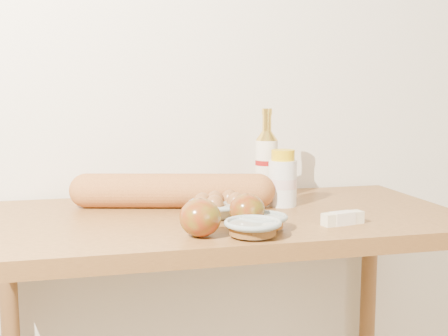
{
  "coord_description": "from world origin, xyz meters",
  "views": [
    {
      "loc": [
        -0.31,
        -0.17,
        1.21
      ],
      "look_at": [
        0.0,
        1.15,
        1.02
      ],
      "focal_mm": 45.0,
      "sensor_mm": 36.0,
      "label": 1
    }
  ],
  "objects_px": {
    "bourbon_bottle": "(266,163)",
    "egg_bowl": "(221,206)",
    "cream_bottle": "(283,180)",
    "table": "(221,261)",
    "baguette": "(172,191)"
  },
  "relations": [
    {
      "from": "bourbon_bottle",
      "to": "egg_bowl",
      "type": "xyz_separation_m",
      "value": [
        -0.17,
        -0.17,
        -0.08
      ]
    },
    {
      "from": "egg_bowl",
      "to": "cream_bottle",
      "type": "bearing_deg",
      "value": 23.59
    },
    {
      "from": "cream_bottle",
      "to": "egg_bowl",
      "type": "height_order",
      "value": "cream_bottle"
    },
    {
      "from": "bourbon_bottle",
      "to": "egg_bowl",
      "type": "height_order",
      "value": "bourbon_bottle"
    },
    {
      "from": "cream_bottle",
      "to": "egg_bowl",
      "type": "xyz_separation_m",
      "value": [
        -0.19,
        -0.08,
        -0.05
      ]
    },
    {
      "from": "table",
      "to": "bourbon_bottle",
      "type": "distance_m",
      "value": 0.32
    },
    {
      "from": "cream_bottle",
      "to": "baguette",
      "type": "distance_m",
      "value": 0.3
    },
    {
      "from": "cream_bottle",
      "to": "baguette",
      "type": "relative_size",
      "value": 0.28
    },
    {
      "from": "bourbon_bottle",
      "to": "cream_bottle",
      "type": "bearing_deg",
      "value": -59.28
    },
    {
      "from": "bourbon_bottle",
      "to": "egg_bowl",
      "type": "bearing_deg",
      "value": -114.86
    },
    {
      "from": "table",
      "to": "baguette",
      "type": "distance_m",
      "value": 0.23
    },
    {
      "from": "cream_bottle",
      "to": "bourbon_bottle",
      "type": "bearing_deg",
      "value": 106.14
    },
    {
      "from": "cream_bottle",
      "to": "egg_bowl",
      "type": "bearing_deg",
      "value": -150.95
    },
    {
      "from": "baguette",
      "to": "bourbon_bottle",
      "type": "bearing_deg",
      "value": 23.23
    },
    {
      "from": "cream_bottle",
      "to": "baguette",
      "type": "xyz_separation_m",
      "value": [
        -0.29,
        0.04,
        -0.02
      ]
    }
  ]
}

